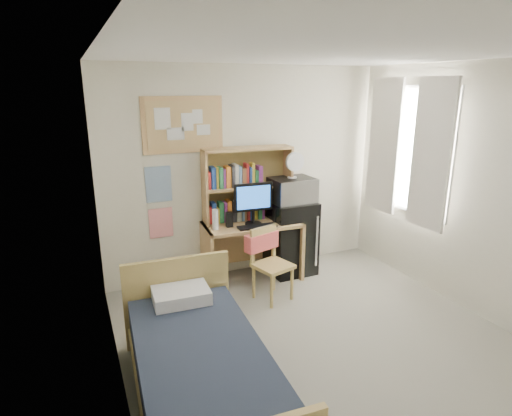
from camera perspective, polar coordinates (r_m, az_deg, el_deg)
name	(u,v)px	position (r m, az deg, el deg)	size (l,w,h in m)	color
floor	(334,356)	(4.16, 10.40, -18.84)	(3.60, 4.20, 0.02)	gray
ceiling	(352,51)	(3.44, 12.70, 19.78)	(3.60, 4.20, 0.02)	white
wall_back	(246,172)	(5.39, -1.36, 4.76)	(3.60, 0.04, 2.60)	silver
wall_left	(114,251)	(2.99, -18.40, -5.46)	(0.04, 4.20, 2.60)	silver
wall_right	(496,197)	(4.82, 29.32, 1.34)	(0.04, 4.20, 2.60)	silver
window_unit	(408,150)	(5.52, 19.59, 7.28)	(0.10, 1.40, 1.70)	white
curtain_left	(431,155)	(5.22, 22.32, 6.55)	(0.04, 0.55, 1.70)	white
curtain_right	(384,146)	(5.80, 16.69, 7.91)	(0.04, 0.55, 1.70)	white
bulletin_board	(183,125)	(5.04, -9.72, 10.88)	(0.94, 0.03, 0.64)	tan
poster_wave	(158,184)	(5.08, -12.88, 3.09)	(0.30, 0.01, 0.42)	#275B9D
poster_japan	(161,223)	(5.21, -12.56, -1.95)	(0.28, 0.01, 0.36)	red
desk	(252,251)	(5.35, -0.58, -5.73)	(1.18, 0.59, 0.74)	tan
desk_chair	(273,265)	(4.84, 2.28, -7.62)	(0.41, 0.41, 0.83)	tan
mini_fridge	(290,237)	(5.55, 4.55, -3.83)	(0.56, 0.56, 0.95)	black
bed	(202,378)	(3.44, -7.19, -21.62)	(0.94, 1.88, 0.52)	#1B2230
hutch	(248,184)	(5.24, -1.14, 3.21)	(1.10, 0.28, 0.90)	tan
monitor	(253,204)	(5.10, -0.37, 0.54)	(0.47, 0.04, 0.51)	black
keyboard	(257,227)	(5.04, 0.16, -2.50)	(0.46, 0.15, 0.02)	black
speaker_left	(229,220)	(5.06, -3.58, -1.55)	(0.07, 0.07, 0.18)	black
speaker_right	(276,215)	(5.25, 2.72, -0.91)	(0.07, 0.07, 0.17)	black
water_bottle	(215,220)	(4.97, -5.46, -1.54)	(0.07, 0.07, 0.24)	white
hoodie	(262,241)	(4.89, 0.74, -4.46)	(0.42, 0.13, 0.20)	#E15755
microwave	(292,190)	(5.35, 4.80, 2.42)	(0.52, 0.40, 0.30)	silver
desk_fan	(292,166)	(5.29, 4.87, 5.55)	(0.23, 0.23, 0.29)	white
pillow	(181,295)	(3.90, -9.94, -11.39)	(0.49, 0.34, 0.12)	white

